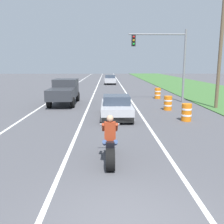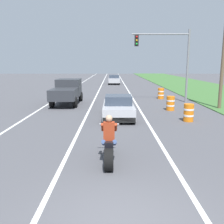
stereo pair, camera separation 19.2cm
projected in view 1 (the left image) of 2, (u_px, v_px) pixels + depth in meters
The scene contains 12 objects.
lane_stripe_left_solid at pixel (56, 97), 24.44m from camera, with size 0.14×120.00×0.01m, color white.
lane_stripe_right_solid at pixel (129, 97), 24.58m from camera, with size 0.14×120.00×0.01m, color white.
lane_stripe_centre_dashed at pixel (92, 97), 24.51m from camera, with size 0.14×120.00×0.01m, color white.
motorcycle_with_rider at pixel (110, 146), 8.15m from camera, with size 0.70×2.21×1.62m.
sports_car_silver at pixel (116, 107), 15.18m from camera, with size 1.84×4.30×1.37m.
pickup_truck_left_lane_dark_grey at pixel (64, 91), 20.04m from camera, with size 2.02×4.80×1.98m.
traffic_light_mast_near at pixel (167, 54), 20.68m from camera, with size 4.78×0.34×6.00m.
utility_pole_roadside at pixel (220, 55), 17.58m from camera, with size 0.24×0.24×7.73m, color brown.
construction_barrel_nearest at pixel (187, 112), 14.23m from camera, with size 0.58×0.58×1.00m.
construction_barrel_mid at pixel (168, 103), 17.59m from camera, with size 0.58×0.58×1.00m.
construction_barrel_far at pixel (158, 93), 23.43m from camera, with size 0.58×0.58×1.00m.
distant_car_far_ahead at pixel (110, 79), 40.08m from camera, with size 1.80×4.00×1.50m.
Camera 1 is at (-0.38, -4.38, 3.22)m, focal length 40.02 mm.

